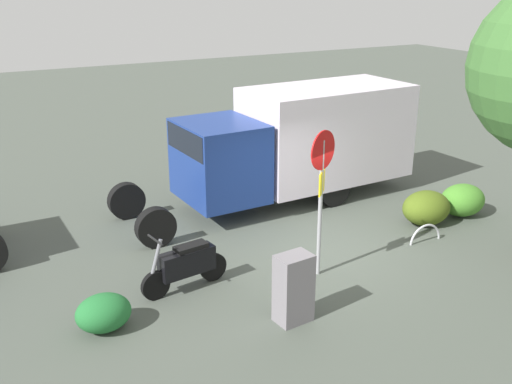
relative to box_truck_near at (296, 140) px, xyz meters
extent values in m
plane|color=#495047|center=(1.25, 3.12, -1.61)|extent=(60.00, 60.00, 0.00)
cylinder|color=black|center=(-0.50, -0.97, -1.16)|extent=(0.91, 0.29, 0.90)
cylinder|color=black|center=(-0.59, 0.93, -1.16)|extent=(0.91, 0.29, 0.90)
cylinder|color=black|center=(4.36, -0.76, -1.16)|extent=(0.91, 0.29, 0.90)
cylinder|color=black|center=(4.28, 1.14, -1.16)|extent=(0.91, 0.29, 0.90)
cube|color=silver|center=(-0.94, -0.04, 0.07)|extent=(4.46, 2.39, 2.46)
cube|color=navy|center=(2.24, 0.10, -0.21)|extent=(1.89, 2.18, 1.90)
cube|color=black|center=(2.24, 0.10, 0.39)|extent=(1.90, 2.02, 0.60)
cylinder|color=black|center=(5.06, 3.32, -1.33)|extent=(0.57, 0.18, 0.56)
cylinder|color=black|center=(3.82, 3.15, -1.33)|extent=(0.57, 0.18, 0.56)
cube|color=black|center=(4.39, 3.23, -1.05)|extent=(1.13, 0.47, 0.48)
cube|color=black|center=(4.29, 3.21, -0.78)|extent=(0.67, 0.37, 0.12)
cylinder|color=slate|center=(5.01, 3.32, -0.78)|extent=(0.29, 0.11, 0.69)
cylinder|color=black|center=(5.01, 3.32, -0.43)|extent=(0.12, 0.55, 0.04)
cylinder|color=#9E9EA3|center=(1.87, 3.90, -0.23)|extent=(0.08, 0.08, 2.77)
cylinder|color=red|center=(1.87, 3.92, 0.97)|extent=(0.71, 0.32, 0.76)
cube|color=yellow|center=(1.87, 3.92, 0.33)|extent=(0.33, 0.33, 0.44)
cube|color=slate|center=(3.21, 5.13, -0.99)|extent=(0.65, 0.49, 1.24)
torus|color=#B7B7BC|center=(-1.11, 3.76, -1.61)|extent=(0.85, 0.08, 0.85)
ellipsoid|color=#4A6019|center=(-1.82, 2.98, -1.20)|extent=(1.20, 0.99, 0.82)
ellipsoid|color=#46872A|center=(-3.01, 2.97, -1.21)|extent=(1.16, 0.95, 0.79)
ellipsoid|color=#216930|center=(6.16, 3.88, -1.29)|extent=(0.94, 0.77, 0.64)
camera|label=1|loc=(8.06, 12.84, 4.06)|focal=42.34mm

